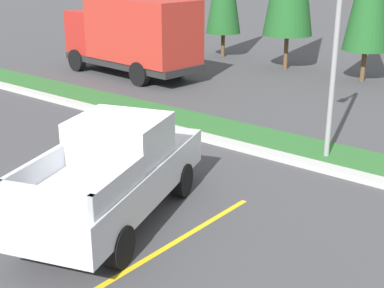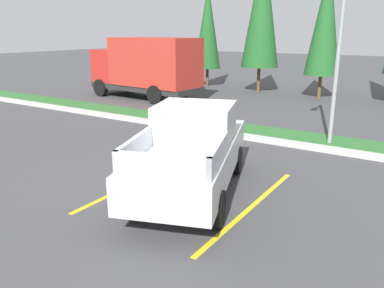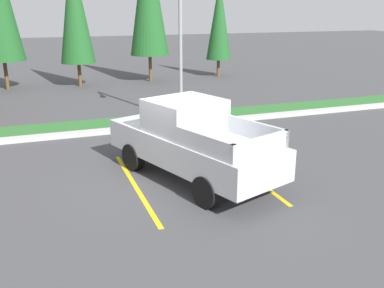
{
  "view_description": "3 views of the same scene",
  "coord_description": "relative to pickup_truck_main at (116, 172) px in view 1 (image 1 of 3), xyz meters",
  "views": [
    {
      "loc": [
        8.12,
        -6.96,
        5.18
      ],
      "look_at": [
        1.04,
        1.75,
        1.24
      ],
      "focal_mm": 50.83,
      "sensor_mm": 36.0,
      "label": 1
    },
    {
      "loc": [
        5.27,
        -7.47,
        3.75
      ],
      "look_at": [
        0.05,
        0.68,
        0.93
      ],
      "focal_mm": 36.42,
      "sensor_mm": 36.0,
      "label": 2
    },
    {
      "loc": [
        -3.12,
        -10.26,
        4.38
      ],
      "look_at": [
        0.44,
        -0.52,
        1.09
      ],
      "focal_mm": 40.55,
      "sensor_mm": 36.0,
      "label": 3
    }
  ],
  "objects": [
    {
      "name": "ground_plane",
      "position": [
        -0.56,
        0.09,
        -1.04
      ],
      "size": [
        120.0,
        120.0,
        0.0
      ],
      "primitive_type": "plane",
      "color": "#424244"
    },
    {
      "name": "parking_line_near",
      "position": [
        -1.53,
        -0.05,
        -1.04
      ],
      "size": [
        0.12,
        4.8,
        0.01
      ],
      "primitive_type": "cube",
      "color": "yellow",
      "rests_on": "ground"
    },
    {
      "name": "parking_line_far",
      "position": [
        1.57,
        -0.05,
        -1.04
      ],
      "size": [
        0.12,
        4.8,
        0.01
      ],
      "primitive_type": "cube",
      "color": "yellow",
      "rests_on": "ground"
    },
    {
      "name": "curb_strip",
      "position": [
        -0.56,
        5.09,
        -0.97
      ],
      "size": [
        56.0,
        0.4,
        0.15
      ],
      "primitive_type": "cube",
      "color": "#B2B2AD",
      "rests_on": "ground"
    },
    {
      "name": "grass_median",
      "position": [
        -0.56,
        6.19,
        -1.01
      ],
      "size": [
        56.0,
        1.8,
        0.06
      ],
      "primitive_type": "cube",
      "color": "#2D662D",
      "rests_on": "ground"
    },
    {
      "name": "pickup_truck_main",
      "position": [
        0.0,
        0.0,
        0.0
      ],
      "size": [
        3.53,
        5.55,
        2.1
      ],
      "color": "black",
      "rests_on": "ground"
    },
    {
      "name": "cargo_truck_distant",
      "position": [
        -9.55,
        10.07,
        0.81
      ],
      "size": [
        6.96,
        2.96,
        3.4
      ],
      "color": "black",
      "rests_on": "ground"
    },
    {
      "name": "street_light",
      "position": [
        1.75,
        5.82,
        2.58
      ],
      "size": [
        0.24,
        1.49,
        6.17
      ],
      "color": "gray",
      "rests_on": "ground"
    }
  ]
}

